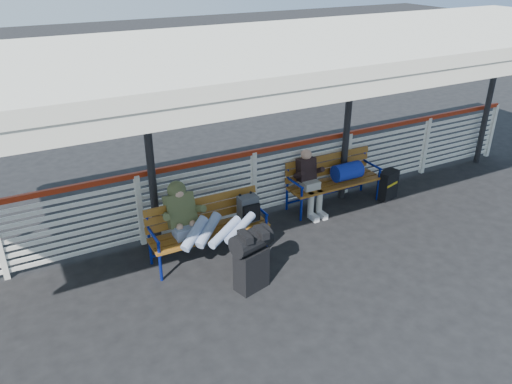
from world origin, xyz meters
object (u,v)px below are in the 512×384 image
luggage_stack (251,257)px  suitcase_side (388,185)px  bench_right (339,174)px  traveler_man (207,226)px  bench_left (217,220)px  companion_person (310,181)px

luggage_stack → suitcase_side: 3.76m
bench_right → traveler_man: traveler_man is taller
bench_right → suitcase_side: bearing=-17.2°
luggage_stack → bench_left: size_ratio=0.51×
bench_right → traveler_man: size_ratio=1.10×
companion_person → bench_right: bearing=3.8°
luggage_stack → companion_person: 2.46m
bench_left → bench_right: (2.64, 0.51, 0.00)m
traveler_man → companion_person: bearing=19.7°
bench_right → suitcase_side: 1.03m
bench_right → bench_left: bearing=-169.0°
luggage_stack → companion_person: bearing=22.8°
luggage_stack → bench_right: size_ratio=0.51×
traveler_man → suitcase_side: 3.96m
bench_right → suitcase_side: bench_right is taller
traveler_man → suitcase_side: traveler_man is taller
bench_right → traveler_man: bearing=-163.7°
luggage_stack → traveler_man: (-0.35, 0.69, 0.24)m
bench_left → luggage_stack: bearing=-88.1°
luggage_stack → companion_person: (1.94, 1.51, 0.10)m
luggage_stack → bench_right: bearing=15.8°
luggage_stack → traveler_man: bearing=101.7°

